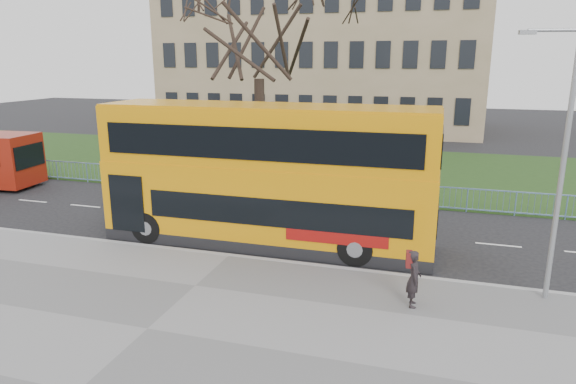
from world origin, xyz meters
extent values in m
plane|color=black|center=(0.00, 0.00, 0.00)|extent=(120.00, 120.00, 0.00)
cube|color=slate|center=(0.00, -6.75, 0.06)|extent=(80.00, 10.50, 0.12)
cube|color=gray|center=(0.00, -1.55, 0.07)|extent=(80.00, 0.20, 0.14)
cube|color=#1D3915|center=(0.00, 14.30, 0.04)|extent=(80.00, 15.40, 0.08)
cube|color=#8C7959|center=(-5.00, 35.00, 7.00)|extent=(30.00, 15.00, 14.00)
cube|color=orange|center=(0.75, 0.34, 1.53)|extent=(12.01, 2.93, 2.23)
cube|color=orange|center=(0.75, 0.34, 2.84)|extent=(12.01, 2.93, 0.38)
cube|color=orange|center=(0.75, 0.34, 4.03)|extent=(11.95, 2.87, 2.00)
cube|color=black|center=(1.44, -1.09, 1.62)|extent=(9.25, 0.10, 0.97)
cube|color=black|center=(0.76, -1.07, 3.93)|extent=(11.04, 0.11, 1.09)
cylinder|color=black|center=(-3.53, -0.97, 0.59)|extent=(1.19, 0.33, 1.19)
cylinder|color=black|center=(4.24, -0.93, 0.59)|extent=(1.19, 0.33, 1.19)
imported|color=black|center=(6.26, -3.57, 0.91)|extent=(0.44, 0.62, 1.59)
cylinder|color=gray|center=(9.82, -2.00, 3.73)|extent=(0.14, 0.14, 7.22)
cylinder|color=gray|center=(9.20, -2.09, 7.34)|extent=(1.26, 0.28, 0.09)
cube|color=gray|center=(8.57, -2.19, 7.30)|extent=(0.43, 0.22, 0.11)
camera|label=1|loc=(6.69, -16.79, 6.64)|focal=32.00mm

